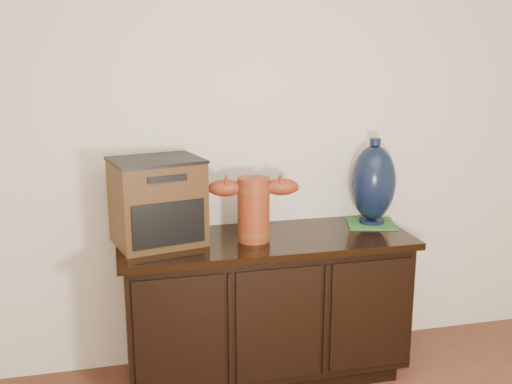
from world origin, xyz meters
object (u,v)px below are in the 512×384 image
object	(u,v)px
lamp_base	(373,183)
sideboard	(265,306)
terracotta_vessel	(254,205)
tv_radio	(157,202)
spray_can	(256,216)

from	to	relation	value
lamp_base	sideboard	bearing A→B (deg)	-171.12
sideboard	lamp_base	distance (m)	0.86
terracotta_vessel	tv_radio	xyz separation A→B (m)	(-0.45, 0.07, 0.03)
sideboard	lamp_base	bearing A→B (deg)	8.88
sideboard	tv_radio	distance (m)	0.78
sideboard	tv_radio	bearing A→B (deg)	175.85
lamp_base	spray_can	bearing A→B (deg)	-177.73
sideboard	lamp_base	size ratio (longest dim) A/B	3.19
sideboard	tv_radio	size ratio (longest dim) A/B	3.07
terracotta_vessel	spray_can	distance (m)	0.14
terracotta_vessel	tv_radio	bearing A→B (deg)	179.94
tv_radio	lamp_base	world-z (taller)	lamp_base
tv_radio	terracotta_vessel	bearing A→B (deg)	-22.03
tv_radio	lamp_base	xyz separation A→B (m)	(1.14, 0.06, 0.02)
tv_radio	spray_can	bearing A→B (deg)	-9.49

